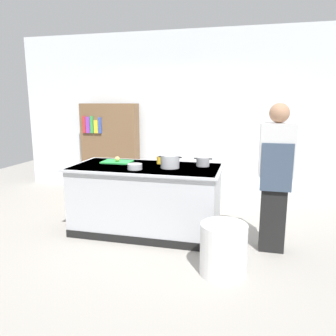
% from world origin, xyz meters
% --- Properties ---
extents(ground_plane, '(10.00, 10.00, 0.00)m').
position_xyz_m(ground_plane, '(0.00, 0.00, 0.00)').
color(ground_plane, '#9E9991').
extents(back_wall, '(6.40, 0.12, 3.00)m').
position_xyz_m(back_wall, '(0.00, 2.10, 1.50)').
color(back_wall, silver).
rests_on(back_wall, ground_plane).
extents(counter_island, '(1.98, 0.98, 0.90)m').
position_xyz_m(counter_island, '(0.00, -0.00, 0.47)').
color(counter_island, '#B7BABF').
rests_on(counter_island, ground_plane).
extents(cutting_board, '(0.40, 0.28, 0.02)m').
position_xyz_m(cutting_board, '(-0.47, 0.16, 0.91)').
color(cutting_board, green).
rests_on(cutting_board, counter_island).
extents(onion, '(0.07, 0.07, 0.07)m').
position_xyz_m(onion, '(-0.46, 0.14, 0.96)').
color(onion, tan).
rests_on(onion, cutting_board).
extents(stock_pot, '(0.31, 0.24, 0.17)m').
position_xyz_m(stock_pot, '(0.33, -0.02, 0.98)').
color(stock_pot, '#B7BABF').
rests_on(stock_pot, counter_island).
extents(sauce_pan, '(0.24, 0.17, 0.12)m').
position_xyz_m(sauce_pan, '(0.73, 0.19, 0.96)').
color(sauce_pan, '#99999E').
rests_on(sauce_pan, counter_island).
extents(mixing_bowl, '(0.19, 0.19, 0.07)m').
position_xyz_m(mixing_bowl, '(-0.07, -0.22, 0.94)').
color(mixing_bowl, '#B7BABF').
rests_on(mixing_bowl, counter_island).
extents(juice_cup, '(0.07, 0.07, 0.10)m').
position_xyz_m(juice_cup, '(0.12, 0.21, 0.95)').
color(juice_cup, yellow).
rests_on(juice_cup, counter_island).
extents(trash_bin, '(0.47, 0.47, 0.53)m').
position_xyz_m(trash_bin, '(1.10, -0.89, 0.27)').
color(trash_bin, white).
rests_on(trash_bin, ground_plane).
extents(person_chef, '(0.38, 0.25, 1.72)m').
position_xyz_m(person_chef, '(1.61, -0.19, 0.91)').
color(person_chef, black).
rests_on(person_chef, ground_plane).
extents(bookshelf, '(1.10, 0.31, 1.70)m').
position_xyz_m(bookshelf, '(-1.30, 1.80, 0.85)').
color(bookshelf, brown).
rests_on(bookshelf, ground_plane).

